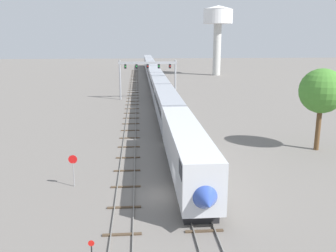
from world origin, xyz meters
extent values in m
plane|color=slate|center=(0.00, 0.00, 0.00)|extent=(400.00, 400.00, 0.00)
cube|color=slate|center=(1.28, 60.00, 0.08)|extent=(0.07, 200.00, 0.16)
cube|color=slate|center=(2.72, 60.00, 0.08)|extent=(0.07, 200.00, 0.16)
cube|color=#473828|center=(2.00, -6.00, 0.05)|extent=(2.60, 0.24, 0.10)
cube|color=#473828|center=(2.00, -2.00, 0.05)|extent=(2.60, 0.24, 0.10)
cube|color=#473828|center=(2.00, 2.00, 0.05)|extent=(2.60, 0.24, 0.10)
cube|color=#473828|center=(2.00, 6.00, 0.05)|extent=(2.60, 0.24, 0.10)
cube|color=#473828|center=(2.00, 10.00, 0.05)|extent=(2.60, 0.24, 0.10)
cube|color=#473828|center=(2.00, 14.00, 0.05)|extent=(2.60, 0.24, 0.10)
cube|color=#473828|center=(2.00, 18.00, 0.05)|extent=(2.60, 0.24, 0.10)
cube|color=#473828|center=(2.00, 22.00, 0.05)|extent=(2.60, 0.24, 0.10)
cube|color=#473828|center=(2.00, 26.00, 0.05)|extent=(2.60, 0.24, 0.10)
cube|color=#473828|center=(2.00, 30.00, 0.05)|extent=(2.60, 0.24, 0.10)
cube|color=#473828|center=(2.00, 34.00, 0.05)|extent=(2.60, 0.24, 0.10)
cube|color=#473828|center=(2.00, 38.00, 0.05)|extent=(2.60, 0.24, 0.10)
cube|color=#473828|center=(2.00, 42.00, 0.05)|extent=(2.60, 0.24, 0.10)
cube|color=#473828|center=(2.00, 46.00, 0.05)|extent=(2.60, 0.24, 0.10)
cube|color=#473828|center=(2.00, 50.00, 0.05)|extent=(2.60, 0.24, 0.10)
cube|color=#473828|center=(2.00, 54.00, 0.05)|extent=(2.60, 0.24, 0.10)
cube|color=#473828|center=(2.00, 58.00, 0.05)|extent=(2.60, 0.24, 0.10)
cube|color=#473828|center=(2.00, 62.00, 0.05)|extent=(2.60, 0.24, 0.10)
cube|color=#473828|center=(2.00, 66.00, 0.05)|extent=(2.60, 0.24, 0.10)
cube|color=#473828|center=(2.00, 70.00, 0.05)|extent=(2.60, 0.24, 0.10)
cube|color=#473828|center=(2.00, 74.00, 0.05)|extent=(2.60, 0.24, 0.10)
cube|color=#473828|center=(2.00, 78.00, 0.05)|extent=(2.60, 0.24, 0.10)
cube|color=#473828|center=(2.00, 82.00, 0.05)|extent=(2.60, 0.24, 0.10)
cube|color=#473828|center=(2.00, 86.00, 0.05)|extent=(2.60, 0.24, 0.10)
cube|color=#473828|center=(2.00, 90.00, 0.05)|extent=(2.60, 0.24, 0.10)
cube|color=#473828|center=(2.00, 94.00, 0.05)|extent=(2.60, 0.24, 0.10)
cube|color=#473828|center=(2.00, 98.00, 0.05)|extent=(2.60, 0.24, 0.10)
cube|color=#473828|center=(2.00, 102.00, 0.05)|extent=(2.60, 0.24, 0.10)
cube|color=#473828|center=(2.00, 106.00, 0.05)|extent=(2.60, 0.24, 0.10)
cube|color=#473828|center=(2.00, 110.00, 0.05)|extent=(2.60, 0.24, 0.10)
cube|color=#473828|center=(2.00, 114.00, 0.05)|extent=(2.60, 0.24, 0.10)
cube|color=#473828|center=(2.00, 118.00, 0.05)|extent=(2.60, 0.24, 0.10)
cube|color=#473828|center=(2.00, 122.00, 0.05)|extent=(2.60, 0.24, 0.10)
cube|color=#473828|center=(2.00, 126.00, 0.05)|extent=(2.60, 0.24, 0.10)
cube|color=#473828|center=(2.00, 130.00, 0.05)|extent=(2.60, 0.24, 0.10)
cube|color=#473828|center=(2.00, 134.00, 0.05)|extent=(2.60, 0.24, 0.10)
cube|color=#473828|center=(2.00, 138.00, 0.05)|extent=(2.60, 0.24, 0.10)
cube|color=#473828|center=(2.00, 142.00, 0.05)|extent=(2.60, 0.24, 0.10)
cube|color=#473828|center=(2.00, 146.00, 0.05)|extent=(2.60, 0.24, 0.10)
cube|color=#473828|center=(2.00, 150.00, 0.05)|extent=(2.60, 0.24, 0.10)
cube|color=#473828|center=(2.00, 154.00, 0.05)|extent=(2.60, 0.24, 0.10)
cube|color=#473828|center=(2.00, 158.00, 0.05)|extent=(2.60, 0.24, 0.10)
cube|color=slate|center=(-4.22, 40.00, 0.08)|extent=(0.07, 160.00, 0.16)
cube|color=slate|center=(-2.78, 40.00, 0.08)|extent=(0.07, 160.00, 0.16)
cube|color=#473828|center=(-3.50, -6.00, 0.05)|extent=(2.60, 0.24, 0.10)
cube|color=#473828|center=(-3.50, -2.00, 0.05)|extent=(2.60, 0.24, 0.10)
cube|color=#473828|center=(-3.50, 2.00, 0.05)|extent=(2.60, 0.24, 0.10)
cube|color=#473828|center=(-3.50, 6.00, 0.05)|extent=(2.60, 0.24, 0.10)
cube|color=#473828|center=(-3.50, 10.00, 0.05)|extent=(2.60, 0.24, 0.10)
cube|color=#473828|center=(-3.50, 14.00, 0.05)|extent=(2.60, 0.24, 0.10)
cube|color=#473828|center=(-3.50, 18.00, 0.05)|extent=(2.60, 0.24, 0.10)
cube|color=#473828|center=(-3.50, 22.00, 0.05)|extent=(2.60, 0.24, 0.10)
cube|color=#473828|center=(-3.50, 26.00, 0.05)|extent=(2.60, 0.24, 0.10)
cube|color=#473828|center=(-3.50, 30.00, 0.05)|extent=(2.60, 0.24, 0.10)
cube|color=#473828|center=(-3.50, 34.00, 0.05)|extent=(2.60, 0.24, 0.10)
cube|color=#473828|center=(-3.50, 38.00, 0.05)|extent=(2.60, 0.24, 0.10)
cube|color=#473828|center=(-3.50, 42.00, 0.05)|extent=(2.60, 0.24, 0.10)
cube|color=#473828|center=(-3.50, 46.00, 0.05)|extent=(2.60, 0.24, 0.10)
cube|color=#473828|center=(-3.50, 50.00, 0.05)|extent=(2.60, 0.24, 0.10)
cube|color=#473828|center=(-3.50, 54.00, 0.05)|extent=(2.60, 0.24, 0.10)
cube|color=#473828|center=(-3.50, 58.00, 0.05)|extent=(2.60, 0.24, 0.10)
cube|color=#473828|center=(-3.50, 62.00, 0.05)|extent=(2.60, 0.24, 0.10)
cube|color=#473828|center=(-3.50, 66.00, 0.05)|extent=(2.60, 0.24, 0.10)
cube|color=#473828|center=(-3.50, 70.00, 0.05)|extent=(2.60, 0.24, 0.10)
cube|color=#473828|center=(-3.50, 74.00, 0.05)|extent=(2.60, 0.24, 0.10)
cube|color=#473828|center=(-3.50, 78.00, 0.05)|extent=(2.60, 0.24, 0.10)
cube|color=#473828|center=(-3.50, 82.00, 0.05)|extent=(2.60, 0.24, 0.10)
cube|color=#473828|center=(-3.50, 86.00, 0.05)|extent=(2.60, 0.24, 0.10)
cube|color=#473828|center=(-3.50, 90.00, 0.05)|extent=(2.60, 0.24, 0.10)
cube|color=#473828|center=(-3.50, 94.00, 0.05)|extent=(2.60, 0.24, 0.10)
cube|color=#473828|center=(-3.50, 98.00, 0.05)|extent=(2.60, 0.24, 0.10)
cube|color=#473828|center=(-3.50, 102.00, 0.05)|extent=(2.60, 0.24, 0.10)
cube|color=#473828|center=(-3.50, 106.00, 0.05)|extent=(2.60, 0.24, 0.10)
cube|color=#473828|center=(-3.50, 110.00, 0.05)|extent=(2.60, 0.24, 0.10)
cube|color=#473828|center=(-3.50, 114.00, 0.05)|extent=(2.60, 0.24, 0.10)
cube|color=#473828|center=(-3.50, 118.00, 0.05)|extent=(2.60, 0.24, 0.10)
cube|color=silver|center=(2.00, 4.10, 2.90)|extent=(3.00, 20.21, 3.80)
cone|color=#2D479E|center=(2.00, -6.20, 2.50)|extent=(2.88, 2.60, 2.88)
cube|color=black|center=(2.00, -4.80, 4.04)|extent=(3.04, 1.80, 1.10)
cube|color=black|center=(2.00, 4.10, 0.50)|extent=(2.52, 18.19, 1.00)
cube|color=#9EA3AD|center=(2.00, 25.31, 2.90)|extent=(3.00, 20.21, 3.80)
cube|color=black|center=(2.00, 25.31, 3.30)|extent=(3.04, 18.59, 0.90)
cube|color=black|center=(2.00, 25.31, 0.50)|extent=(2.52, 18.19, 1.00)
cube|color=#9EA3AD|center=(2.00, 46.52, 2.90)|extent=(3.00, 20.21, 3.80)
cube|color=black|center=(2.00, 46.52, 3.30)|extent=(3.04, 18.59, 0.90)
cube|color=black|center=(2.00, 46.52, 0.50)|extent=(2.52, 18.19, 1.00)
cube|color=#9EA3AD|center=(2.00, 67.72, 2.90)|extent=(3.00, 20.21, 3.80)
cube|color=black|center=(2.00, 67.72, 3.30)|extent=(3.04, 18.59, 0.90)
cube|color=black|center=(2.00, 67.72, 0.50)|extent=(2.52, 18.19, 1.00)
cube|color=#9EA3AD|center=(2.00, 88.93, 2.90)|extent=(3.00, 20.21, 3.80)
cube|color=black|center=(2.00, 88.93, 3.30)|extent=(3.04, 18.59, 0.90)
cube|color=black|center=(2.00, 88.93, 0.50)|extent=(2.52, 18.19, 1.00)
cube|color=#9EA3AD|center=(2.00, 110.14, 2.90)|extent=(3.00, 20.21, 3.80)
cube|color=black|center=(2.00, 110.14, 3.30)|extent=(3.04, 18.59, 0.90)
cube|color=black|center=(2.00, 110.14, 0.50)|extent=(2.52, 18.19, 1.00)
cube|color=#9EA3AD|center=(2.00, 131.35, 2.90)|extent=(3.00, 20.21, 3.80)
cube|color=black|center=(2.00, 131.35, 3.30)|extent=(3.04, 18.59, 0.90)
cube|color=black|center=(2.00, 131.35, 0.50)|extent=(2.52, 18.19, 1.00)
cylinder|color=#999BA0|center=(-6.00, 48.66, 4.08)|extent=(0.36, 0.36, 8.16)
cylinder|color=#999BA0|center=(5.50, 48.66, 4.08)|extent=(0.36, 0.36, 8.16)
cube|color=#999BA0|center=(-0.25, 48.66, 7.56)|extent=(12.10, 0.36, 0.50)
cube|color=black|center=(-4.85, 48.71, 6.86)|extent=(0.44, 0.32, 0.90)
sphere|color=green|center=(-4.85, 48.52, 6.86)|extent=(0.28, 0.28, 0.28)
cube|color=black|center=(-2.55, 48.71, 6.86)|extent=(0.44, 0.32, 0.90)
sphere|color=green|center=(-2.55, 48.52, 6.86)|extent=(0.28, 0.28, 0.28)
cube|color=black|center=(-0.25, 48.71, 6.86)|extent=(0.44, 0.32, 0.90)
sphere|color=red|center=(-0.25, 48.52, 6.86)|extent=(0.28, 0.28, 0.28)
cube|color=black|center=(2.05, 48.71, 6.86)|extent=(0.44, 0.32, 0.90)
sphere|color=green|center=(2.05, 48.52, 6.86)|extent=(0.28, 0.28, 0.28)
cube|color=black|center=(4.35, 48.71, 6.86)|extent=(0.44, 0.32, 0.90)
sphere|color=red|center=(4.35, 48.52, 6.86)|extent=(0.28, 0.28, 0.28)
cylinder|color=beige|center=(24.41, 96.74, 8.51)|extent=(2.60, 2.60, 17.02)
cylinder|color=white|center=(24.41, 96.74, 19.34)|extent=(9.61, 9.61, 4.64)
cone|color=white|center=(24.41, 96.74, 22.26)|extent=(9.80, 9.80, 1.20)
cylinder|color=red|center=(-5.10, -8.97, 1.28)|extent=(0.36, 0.03, 0.36)
cylinder|color=gray|center=(-8.00, 2.57, 1.10)|extent=(0.08, 0.08, 2.20)
cylinder|color=red|center=(-8.00, 2.55, 2.50)|extent=(0.76, 0.03, 0.76)
cylinder|color=brown|center=(18.24, 11.34, 2.56)|extent=(0.56, 0.56, 5.12)
sphere|color=#427F2D|center=(18.24, 11.34, 6.88)|extent=(5.03, 5.03, 5.03)
camera|label=1|loc=(-2.23, -28.13, 12.76)|focal=39.38mm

